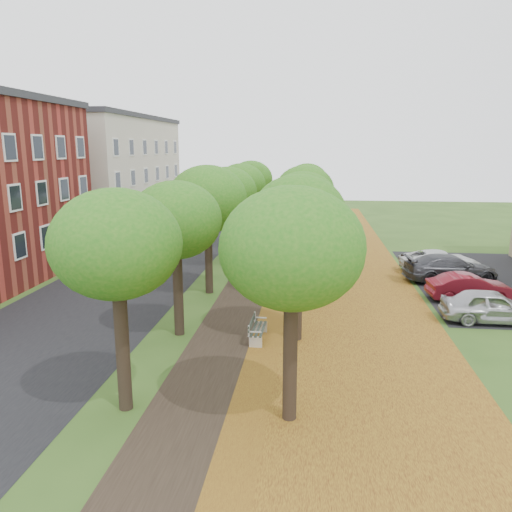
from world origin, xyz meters
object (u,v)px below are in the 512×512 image
(car_silver, at_px, (492,306))
(car_white, at_px, (441,261))
(bench, at_px, (257,329))
(car_red, at_px, (470,287))
(car_grey, at_px, (450,268))

(car_silver, distance_m, car_white, 9.01)
(car_silver, xyz_separation_m, car_white, (0.00, 9.01, -0.05))
(bench, relative_size, car_red, 0.45)
(car_silver, height_order, car_grey, car_grey)
(bench, height_order, car_silver, car_silver)
(bench, bearing_deg, car_white, -37.83)
(bench, relative_size, car_grey, 0.34)
(car_red, distance_m, car_white, 5.83)
(bench, xyz_separation_m, car_red, (9.97, 6.38, 0.23))
(car_silver, distance_m, car_red, 3.18)
(bench, distance_m, car_red, 11.84)
(bench, distance_m, car_grey, 14.17)
(car_silver, bearing_deg, car_grey, 1.06)
(car_grey, bearing_deg, car_silver, 170.74)
(bench, xyz_separation_m, car_silver, (9.97, 3.20, 0.28))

